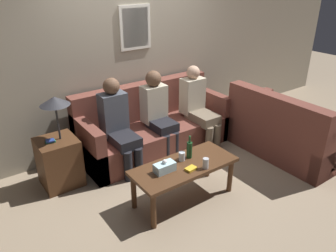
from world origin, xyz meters
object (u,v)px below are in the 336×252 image
(couch_main, at_px, (153,128))
(coffee_table, at_px, (184,169))
(wine_bottle, at_px, (189,149))
(person_left, at_px, (118,123))
(drinking_glass, at_px, (182,156))
(person_right, at_px, (198,104))
(couch_side, at_px, (285,133))
(person_middle, at_px, (158,111))

(couch_main, distance_m, coffee_table, 1.30)
(wine_bottle, xyz_separation_m, person_left, (-0.40, 0.97, 0.08))
(wine_bottle, relative_size, drinking_glass, 2.66)
(person_right, bearing_deg, drinking_glass, -137.58)
(coffee_table, distance_m, person_left, 1.12)
(couch_side, distance_m, wine_bottle, 1.70)
(coffee_table, bearing_deg, couch_main, 72.28)
(couch_main, xyz_separation_m, person_left, (-0.65, -0.18, 0.33))
(couch_main, distance_m, couch_side, 1.89)
(person_middle, distance_m, person_right, 0.66)
(wine_bottle, distance_m, person_left, 1.05)
(couch_main, bearing_deg, person_right, -20.11)
(wine_bottle, bearing_deg, couch_side, -2.83)
(drinking_glass, xyz_separation_m, person_right, (1.01, 0.92, 0.10))
(person_right, bearing_deg, person_middle, 171.84)
(coffee_table, distance_m, drinking_glass, 0.15)
(person_left, distance_m, person_right, 1.29)
(coffee_table, bearing_deg, person_right, 44.07)
(wine_bottle, bearing_deg, person_middle, 76.26)
(person_left, height_order, person_middle, person_left)
(couch_main, bearing_deg, couch_side, -40.91)
(wine_bottle, bearing_deg, coffee_table, -148.02)
(couch_main, distance_m, wine_bottle, 1.21)
(wine_bottle, xyz_separation_m, drinking_glass, (-0.11, -0.00, -0.05))
(drinking_glass, distance_m, person_middle, 1.08)
(drinking_glass, xyz_separation_m, person_middle, (0.36, 1.01, 0.13))
(coffee_table, bearing_deg, wine_bottle, 31.98)
(wine_bottle, xyz_separation_m, person_middle, (0.25, 1.01, 0.08))
(person_left, bearing_deg, person_middle, 3.50)
(couch_side, bearing_deg, wine_bottle, 87.17)
(person_left, bearing_deg, couch_side, -26.92)
(person_right, bearing_deg, coffee_table, -135.93)
(wine_bottle, relative_size, person_right, 0.23)
(couch_main, bearing_deg, person_left, -164.42)
(couch_main, bearing_deg, wine_bottle, -102.46)
(couch_side, bearing_deg, person_left, 63.08)
(couch_main, distance_m, person_left, 0.75)
(drinking_glass, bearing_deg, person_middle, 70.64)
(couch_side, bearing_deg, person_middle, 52.67)
(couch_side, distance_m, drinking_glass, 1.80)
(person_right, bearing_deg, wine_bottle, -134.36)
(coffee_table, xyz_separation_m, person_right, (1.04, 1.01, 0.22))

